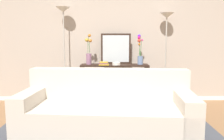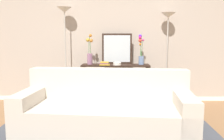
% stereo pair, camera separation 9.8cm
% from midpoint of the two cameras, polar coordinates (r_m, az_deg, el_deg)
% --- Properties ---
extents(back_wall, '(12.00, 0.15, 2.86)m').
position_cam_midpoint_polar(back_wall, '(4.99, 0.03, 8.80)').
color(back_wall, white).
rests_on(back_wall, ground).
extents(area_rug, '(3.19, 2.05, 0.01)m').
position_cam_midpoint_polar(area_rug, '(3.31, -0.90, -15.90)').
color(area_rug, '#474C56').
rests_on(area_rug, ground).
extents(couch, '(2.47, 1.17, 0.88)m').
position_cam_midpoint_polar(couch, '(3.36, -0.72, -10.05)').
color(couch, beige).
rests_on(couch, ground).
extents(console_table, '(1.35, 0.37, 0.83)m').
position_cam_midpoint_polar(console_table, '(4.63, 1.47, -1.76)').
color(console_table, black).
rests_on(console_table, ground).
extents(floor_lamp_left, '(0.28, 0.28, 1.96)m').
position_cam_midpoint_polar(floor_lamp_left, '(4.77, -11.00, 10.01)').
color(floor_lamp_left, '#B7B2A8').
rests_on(floor_lamp_left, ground).
extents(floor_lamp_right, '(0.28, 0.28, 1.85)m').
position_cam_midpoint_polar(floor_lamp_right, '(4.78, 14.21, 8.89)').
color(floor_lamp_right, '#B7B2A8').
rests_on(floor_lamp_right, ground).
extents(wall_mirror, '(0.61, 0.02, 0.62)m').
position_cam_midpoint_polar(wall_mirror, '(4.73, 1.82, 5.29)').
color(wall_mirror, black).
rests_on(wall_mirror, console_table).
extents(vase_tall_flowers, '(0.14, 0.11, 0.60)m').
position_cam_midpoint_polar(vase_tall_flowers, '(4.62, -4.92, 4.11)').
color(vase_tall_flowers, gray).
rests_on(vase_tall_flowers, console_table).
extents(vase_short_flowers, '(0.12, 0.11, 0.59)m').
position_cam_midpoint_polar(vase_short_flowers, '(4.62, 7.80, 4.14)').
color(vase_short_flowers, '#6B84AD').
rests_on(vase_short_flowers, console_table).
extents(fruit_bowl, '(0.16, 0.16, 0.05)m').
position_cam_midpoint_polar(fruit_bowl, '(4.48, 1.90, 1.57)').
color(fruit_bowl, silver).
rests_on(fruit_bowl, console_table).
extents(book_stack, '(0.20, 0.16, 0.07)m').
position_cam_midpoint_polar(book_stack, '(4.48, -1.25, 1.60)').
color(book_stack, gold).
rests_on(book_stack, console_table).
extents(book_row_under_console, '(0.28, 0.17, 0.13)m').
position_cam_midpoint_polar(book_row_under_console, '(4.76, -3.61, -7.91)').
color(book_row_under_console, '#B77F33').
rests_on(book_row_under_console, ground).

